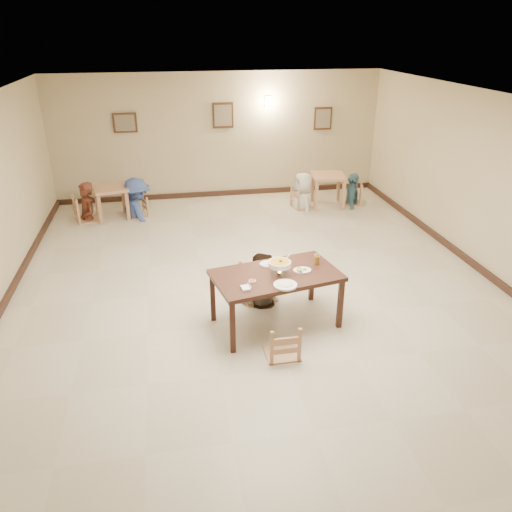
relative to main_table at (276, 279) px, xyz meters
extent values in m
plane|color=beige|center=(-0.05, 1.16, -0.73)|extent=(10.00, 10.00, 0.00)
plane|color=silver|center=(-0.05, 1.16, 2.27)|extent=(10.00, 10.00, 0.00)
plane|color=#C6B490|center=(-0.05, 6.16, 0.77)|extent=(10.00, 0.00, 10.00)
plane|color=#C6B490|center=(-0.05, -3.84, 0.77)|extent=(10.00, 0.00, 10.00)
plane|color=#C6B490|center=(3.95, 1.16, 0.77)|extent=(0.00, 10.00, 10.00)
cube|color=#321E16|center=(-0.05, 6.13, -0.67)|extent=(8.00, 0.06, 0.12)
cube|color=#321E16|center=(-4.02, 1.16, -0.67)|extent=(0.06, 10.00, 0.12)
cube|color=#321E16|center=(3.92, 1.16, -0.67)|extent=(0.06, 10.00, 0.12)
cube|color=#3D2515|center=(-2.25, 6.12, 1.17)|extent=(0.55, 0.03, 0.45)
cube|color=gray|center=(-2.25, 6.10, 1.17)|extent=(0.45, 0.01, 0.37)
cube|color=#3D2515|center=(0.05, 6.12, 1.27)|extent=(0.50, 0.03, 0.60)
cube|color=gray|center=(0.05, 6.10, 1.27)|extent=(0.41, 0.01, 0.49)
cube|color=#3D2515|center=(2.55, 6.12, 1.12)|extent=(0.45, 0.03, 0.55)
cube|color=gray|center=(2.55, 6.10, 1.12)|extent=(0.37, 0.01, 0.45)
cube|color=#FFD88C|center=(1.15, 6.12, 1.57)|extent=(0.16, 0.05, 0.22)
cube|color=#3D1E14|center=(0.00, 0.00, 0.05)|extent=(1.90, 1.31, 0.06)
cube|color=#3D1E14|center=(-0.71, -0.58, -0.36)|extent=(0.07, 0.07, 0.76)
cube|color=#3D1E14|center=(0.88, -0.26, -0.36)|extent=(0.07, 0.07, 0.76)
cube|color=#3D1E14|center=(-0.88, 0.26, -0.36)|extent=(0.07, 0.07, 0.76)
cube|color=#3D1E14|center=(0.71, 0.58, -0.36)|extent=(0.07, 0.07, 0.76)
cube|color=tan|center=(-0.11, 0.80, -0.24)|extent=(0.50, 0.50, 0.05)
cube|color=tan|center=(-0.08, -0.75, -0.30)|extent=(0.44, 0.44, 0.05)
imported|color=gray|center=(-0.10, 0.70, 0.08)|extent=(0.90, 0.77, 1.63)
torus|color=silver|center=(0.04, -0.04, 0.21)|extent=(0.24, 0.24, 0.01)
cylinder|color=silver|center=(0.04, -0.04, 0.10)|extent=(0.06, 0.06, 0.04)
cone|color=#FFA526|center=(0.04, -0.04, 0.15)|extent=(0.04, 0.04, 0.06)
cylinder|color=white|center=(0.04, -0.04, 0.25)|extent=(0.31, 0.31, 0.07)
cylinder|color=orange|center=(0.04, -0.04, 0.28)|extent=(0.27, 0.27, 0.02)
sphere|color=#2D7223|center=(0.05, -0.05, 0.30)|extent=(0.04, 0.04, 0.04)
cylinder|color=silver|center=(0.16, 0.02, 0.31)|extent=(0.15, 0.09, 0.10)
cylinder|color=silver|center=(0.13, 0.01, 0.15)|extent=(0.01, 0.01, 0.14)
cylinder|color=silver|center=(-0.06, 0.01, 0.15)|extent=(0.01, 0.01, 0.14)
cylinder|color=silver|center=(0.04, -0.15, 0.15)|extent=(0.01, 0.01, 0.14)
cylinder|color=white|center=(-0.03, 0.30, 0.09)|extent=(0.29, 0.29, 0.02)
ellipsoid|color=white|center=(-0.03, 0.30, 0.10)|extent=(0.19, 0.16, 0.07)
cylinder|color=white|center=(0.04, -0.38, 0.09)|extent=(0.32, 0.32, 0.02)
ellipsoid|color=white|center=(0.04, -0.38, 0.10)|extent=(0.21, 0.17, 0.07)
cylinder|color=white|center=(0.38, 0.01, 0.09)|extent=(0.26, 0.26, 0.02)
sphere|color=#2D7223|center=(0.34, -0.06, 0.12)|extent=(0.04, 0.04, 0.04)
cylinder|color=white|center=(-0.37, -0.17, 0.09)|extent=(0.10, 0.10, 0.02)
cylinder|color=#B13B1B|center=(-0.37, -0.17, 0.10)|extent=(0.08, 0.08, 0.01)
cube|color=white|center=(-0.49, -0.36, 0.10)|extent=(0.12, 0.16, 0.03)
cube|color=silver|center=(-0.45, -0.29, 0.09)|extent=(0.02, 0.15, 0.01)
cube|color=silver|center=(-0.42, -0.29, 0.09)|extent=(0.02, 0.15, 0.01)
cylinder|color=white|center=(0.64, 0.20, 0.16)|extent=(0.08, 0.08, 0.16)
cylinder|color=#C58009|center=(0.64, 0.20, 0.15)|extent=(0.07, 0.07, 0.12)
cube|color=tan|center=(-2.64, 4.98, -0.05)|extent=(0.85, 0.85, 0.06)
cube|color=tan|center=(-2.87, 4.62, -0.41)|extent=(0.07, 0.07, 0.66)
cube|color=tan|center=(-2.29, 4.75, -0.41)|extent=(0.07, 0.07, 0.66)
cube|color=tan|center=(-3.00, 5.20, -0.41)|extent=(0.07, 0.07, 0.66)
cube|color=tan|center=(-2.42, 5.33, -0.41)|extent=(0.07, 0.07, 0.66)
cube|color=tan|center=(2.37, 4.91, 0.00)|extent=(0.87, 0.87, 0.06)
cube|color=tan|center=(2.00, 4.64, -0.38)|extent=(0.07, 0.07, 0.70)
cube|color=tan|center=(2.64, 4.55, -0.38)|extent=(0.07, 0.07, 0.70)
cube|color=tan|center=(2.10, 5.27, -0.38)|extent=(0.07, 0.07, 0.70)
cube|color=tan|center=(2.73, 5.18, -0.38)|extent=(0.07, 0.07, 0.70)
cube|color=tan|center=(-3.19, 4.92, -0.24)|extent=(0.50, 0.50, 0.05)
cube|color=tan|center=(-2.10, 4.97, -0.34)|extent=(0.41, 0.41, 0.04)
cube|color=tan|center=(1.74, 4.87, -0.30)|extent=(0.45, 0.45, 0.05)
cube|color=tan|center=(2.99, 4.90, -0.28)|extent=(0.46, 0.46, 0.05)
imported|color=#57281C|center=(-3.19, 4.92, 0.13)|extent=(0.63, 0.74, 1.72)
imported|color=#4C66A9|center=(-2.10, 4.97, 0.15)|extent=(1.12, 1.32, 1.77)
imported|color=silver|center=(1.74, 4.87, 0.11)|extent=(0.62, 0.87, 1.69)
imported|color=teal|center=(2.99, 4.90, 0.03)|extent=(0.64, 0.96, 1.52)
camera|label=1|loc=(-1.41, -6.05, 3.23)|focal=35.00mm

